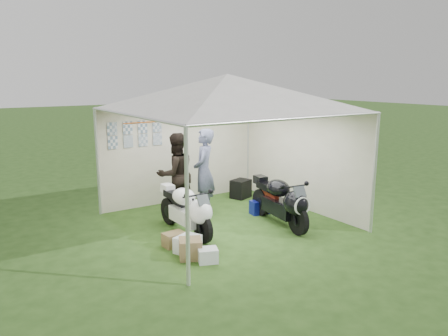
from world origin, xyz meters
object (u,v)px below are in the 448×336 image
(motorcycle_white, at_px, (188,209))
(paddock_stand, at_px, (259,207))
(crate_3, at_px, (174,239))
(person_blue_jacket, at_px, (204,172))
(motorcycle_black, at_px, (282,200))
(equipment_box, at_px, (241,189))
(canopy_tent, at_px, (226,96))
(crate_2, at_px, (208,255))
(person_dark_jacket, at_px, (176,174))
(crate_0, at_px, (188,244))
(crate_1, at_px, (190,249))

(motorcycle_white, bearing_deg, paddock_stand, 6.31)
(paddock_stand, distance_m, crate_3, 2.51)
(person_blue_jacket, bearing_deg, motorcycle_black, 68.82)
(equipment_box, bearing_deg, canopy_tent, -134.47)
(canopy_tent, height_order, paddock_stand, canopy_tent)
(motorcycle_black, bearing_deg, motorcycle_white, 168.84)
(motorcycle_white, xyz_separation_m, person_blue_jacket, (0.93, 0.96, 0.43))
(crate_2, xyz_separation_m, crate_3, (-0.15, 0.91, 0.01))
(motorcycle_white, xyz_separation_m, equipment_box, (2.33, 1.54, -0.27))
(canopy_tent, height_order, equipment_box, canopy_tent)
(canopy_tent, relative_size, person_dark_jacket, 3.17)
(crate_0, distance_m, crate_2, 0.56)
(paddock_stand, height_order, crate_3, paddock_stand)
(crate_2, bearing_deg, motorcycle_white, 74.94)
(motorcycle_white, distance_m, person_blue_jacket, 1.41)
(equipment_box, height_order, crate_2, equipment_box)
(motorcycle_black, xyz_separation_m, crate_0, (-2.23, -0.14, -0.39))
(motorcycle_black, xyz_separation_m, person_dark_jacket, (-1.42, 1.84, 0.36))
(motorcycle_white, relative_size, person_dark_jacket, 1.02)
(motorcycle_white, relative_size, crate_1, 5.02)
(equipment_box, relative_size, crate_3, 1.22)
(person_blue_jacket, relative_size, equipment_box, 4.11)
(paddock_stand, height_order, equipment_box, equipment_box)
(motorcycle_white, xyz_separation_m, motorcycle_black, (1.80, -0.61, 0.03))
(paddock_stand, xyz_separation_m, crate_0, (-2.34, -1.01, -0.01))
(equipment_box, distance_m, crate_2, 3.91)
(crate_1, xyz_separation_m, crate_3, (0.01, 0.61, -0.04))
(person_blue_jacket, relative_size, crate_2, 5.94)
(paddock_stand, xyz_separation_m, equipment_box, (0.41, 1.29, 0.08))
(crate_1, bearing_deg, paddock_stand, 27.56)
(crate_0, bearing_deg, person_dark_jacket, 67.79)
(crate_0, xyz_separation_m, crate_2, (0.07, -0.55, -0.02))
(motorcycle_white, height_order, crate_2, motorcycle_white)
(equipment_box, height_order, crate_1, equipment_box)
(crate_1, bearing_deg, person_blue_jacket, 53.82)
(canopy_tent, distance_m, crate_1, 3.09)
(equipment_box, distance_m, crate_3, 3.43)
(canopy_tent, bearing_deg, crate_2, -132.07)
(crate_2, bearing_deg, crate_3, 99.25)
(crate_3, bearing_deg, person_dark_jacket, 61.36)
(paddock_stand, height_order, person_dark_jacket, person_dark_jacket)
(crate_0, relative_size, crate_3, 1.12)
(motorcycle_white, relative_size, paddock_stand, 4.62)
(crate_0, bearing_deg, crate_3, 102.29)
(person_blue_jacket, relative_size, crate_1, 5.13)
(motorcycle_black, distance_m, person_blue_jacket, 1.84)
(paddock_stand, relative_size, crate_3, 1.06)
(person_dark_jacket, bearing_deg, crate_0, 66.85)
(crate_1, bearing_deg, crate_2, -61.83)
(paddock_stand, xyz_separation_m, crate_1, (-2.43, -1.27, 0.01))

